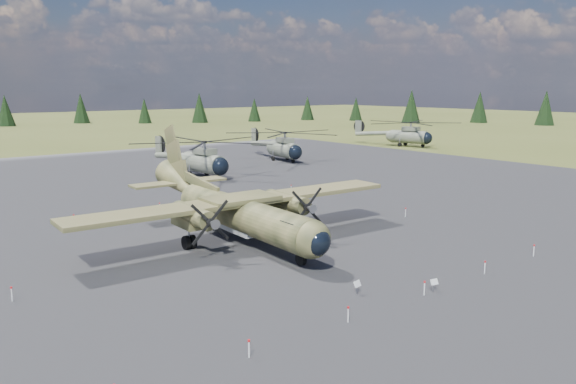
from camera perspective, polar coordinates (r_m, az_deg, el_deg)
ground at (r=41.19m, az=-3.14°, el=-5.78°), size 500.00×500.00×0.00m
apron at (r=49.43m, az=-9.86°, el=-3.15°), size 120.00×120.00×0.04m
transport_plane at (r=43.42m, az=-5.50°, el=-1.52°), size 26.65×24.20×8.79m
helicopter_near at (r=74.06m, az=-8.69°, el=4.11°), size 20.42×23.07×4.81m
helicopter_mid at (r=89.60m, az=-0.46°, el=5.29°), size 21.20×23.01×4.71m
helicopter_far at (r=114.75m, az=12.14°, el=6.28°), size 23.80×24.65×4.91m
info_placard_left at (r=32.50m, az=7.03°, el=-9.38°), size 0.54×0.31×0.80m
info_placard_right at (r=33.70m, az=14.61°, el=-8.96°), size 0.52×0.29×0.77m
barrier_fence at (r=40.73m, az=-3.61°, el=-5.23°), size 33.12×29.62×0.85m
treeline at (r=46.77m, az=-11.25°, el=2.15°), size 326.27×328.50×10.98m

